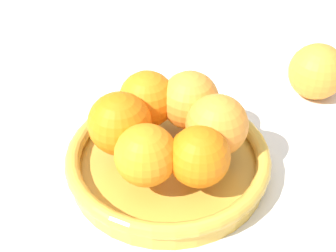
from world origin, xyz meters
name	(u,v)px	position (x,y,z in m)	size (l,w,h in m)	color
ground_plane	(168,170)	(0.00, 0.00, 0.00)	(4.00, 4.00, 0.00)	silver
fruit_bowl	(168,160)	(0.00, 0.00, 0.02)	(0.24, 0.24, 0.03)	gold
orange_pile	(168,124)	(0.00, 0.00, 0.07)	(0.17, 0.18, 0.07)	orange
stray_orange	(317,72)	(0.26, 0.05, 0.04)	(0.08, 0.08, 0.08)	orange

